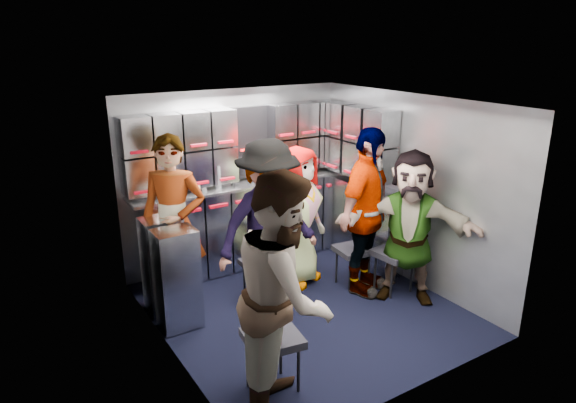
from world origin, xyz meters
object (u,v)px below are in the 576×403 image
jump_seat_mid_left (260,265)px  attendant_arc_d (366,213)px  attendant_arc_a (285,295)px  jump_seat_near_right (395,255)px  jump_seat_near_left (272,341)px  jump_seat_mid_right (353,252)px  attendant_arc_c (298,216)px  attendant_arc_e (409,227)px  attendant_standing (174,224)px  jump_seat_center (289,240)px  attendant_arc_b (268,226)px

jump_seat_mid_left → attendant_arc_d: bearing=-23.9°
attendant_arc_a → attendant_arc_d: bearing=-22.1°
attendant_arc_a → jump_seat_near_right: bearing=-30.1°
jump_seat_near_left → jump_seat_near_right: (1.96, 0.72, -0.02)m
jump_seat_near_left → jump_seat_mid_left: bearing=64.4°
jump_seat_mid_right → attendant_arc_d: size_ratio=0.24×
jump_seat_mid_left → attendant_arc_c: 0.70m
jump_seat_near_right → attendant_arc_e: attendant_arc_e is taller
attendant_standing → attendant_arc_a: 1.85m
jump_seat_mid_left → jump_seat_near_right: bearing=-26.1°
jump_seat_mid_left → attendant_arc_d: (1.03, -0.46, 0.53)m
jump_seat_near_right → attendant_arc_a: attendant_arc_a is taller
jump_seat_center → jump_seat_near_left: bearing=-126.0°
jump_seat_mid_left → jump_seat_mid_right: bearing=-15.0°
jump_seat_near_right → attendant_arc_c: 1.13m
jump_seat_near_left → attendant_arc_a: (-0.00, -0.18, 0.48)m
jump_seat_near_left → jump_seat_mid_right: bearing=32.7°
attendant_standing → attendant_arc_c: attendant_standing is taller
jump_seat_near_left → attendant_standing: attendant_standing is taller
attendant_arc_d → jump_seat_center: bearing=96.5°
attendant_arc_b → jump_seat_mid_right: bearing=-7.6°
jump_seat_near_left → attendant_arc_e: 2.06m
attendant_arc_c → attendant_arc_e: (0.75, -0.94, 0.02)m
attendant_arc_b → jump_seat_center: bearing=38.7°
jump_seat_near_left → attendant_arc_d: size_ratio=0.27×
attendant_arc_c → attendant_arc_b: bearing=-173.6°
jump_seat_near_left → attendant_arc_c: size_ratio=0.32×
jump_seat_near_right → attendant_arc_a: bearing=-155.3°
jump_seat_near_right → attendant_standing: 2.35m
jump_seat_near_right → attendant_arc_a: (-1.96, -0.90, 0.50)m
attendant_arc_a → attendant_arc_c: attendant_arc_a is taller
jump_seat_near_right → attendant_arc_a: size_ratio=0.26×
jump_seat_near_left → jump_seat_mid_left: jump_seat_near_left is taller
attendant_arc_a → attendant_arc_c: (1.21, 1.66, -0.13)m
jump_seat_center → attendant_arc_d: attendant_arc_d is taller
attendant_arc_e → attendant_arc_b: bearing=-159.0°
jump_seat_center → attendant_arc_d: bearing=-57.9°
attendant_arc_b → jump_seat_mid_left: bearing=87.8°
attendant_arc_b → attendant_arc_c: attendant_arc_b is taller
jump_seat_mid_left → jump_seat_center: bearing=28.5°
attendant_standing → attendant_arc_a: size_ratio=0.98×
jump_seat_center → attendant_standing: size_ratio=0.28×
attendant_arc_a → attendant_arc_e: attendant_arc_a is taller
attendant_arc_a → attendant_arc_b: size_ratio=1.05×
jump_seat_near_right → attendant_arc_e: (-0.00, -0.18, 0.38)m
attendant_arc_c → attendant_arc_d: 0.76m
jump_seat_mid_right → jump_seat_near_right: size_ratio=0.93×
attendant_arc_a → attendant_arc_e: 2.09m
jump_seat_center → attendant_arc_b: attendant_arc_b is taller
jump_seat_mid_left → attendant_arc_d: attendant_arc_d is taller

